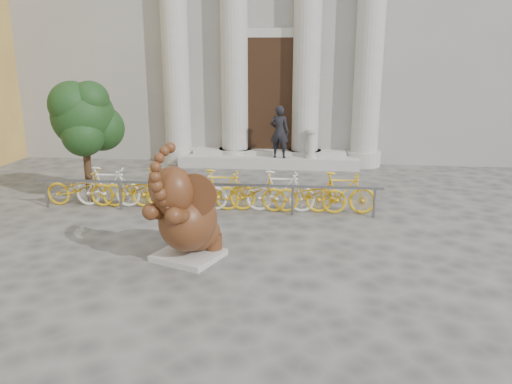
# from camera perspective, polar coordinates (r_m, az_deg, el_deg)

# --- Properties ---
(ground) EXTENTS (80.00, 80.00, 0.00)m
(ground) POSITION_cam_1_polar(r_m,az_deg,el_deg) (8.12, -3.81, -11.17)
(ground) COLOR #474442
(ground) RESTS_ON ground
(entrance_steps) EXTENTS (6.00, 1.20, 0.36)m
(entrance_steps) POSITION_cam_1_polar(r_m,az_deg,el_deg) (16.96, 1.46, 3.60)
(entrance_steps) COLOR #A8A59E
(entrance_steps) RESTS_ON ground
(elephant_statue) EXTENTS (1.50, 1.76, 2.21)m
(elephant_statue) POSITION_cam_1_polar(r_m,az_deg,el_deg) (9.09, -8.01, -2.89)
(elephant_statue) COLOR #A8A59E
(elephant_statue) RESTS_ON ground
(bike_rack) EXTENTS (8.31, 0.53, 1.00)m
(bike_rack) POSITION_cam_1_polar(r_m,az_deg,el_deg) (12.10, -5.71, 0.30)
(bike_rack) COLOR slate
(bike_rack) RESTS_ON ground
(tree) EXTENTS (1.76, 1.60, 3.05)m
(tree) POSITION_cam_1_polar(r_m,az_deg,el_deg) (13.11, -19.04, 7.94)
(tree) COLOR #332114
(tree) RESTS_ON ground
(pedestrian) EXTENTS (0.68, 0.50, 1.72)m
(pedestrian) POSITION_cam_1_polar(r_m,az_deg,el_deg) (16.41, 2.69, 6.88)
(pedestrian) COLOR black
(pedestrian) RESTS_ON entrance_steps
(balustrade_post) EXTENTS (0.38, 0.38, 0.94)m
(balustrade_post) POSITION_cam_1_polar(r_m,az_deg,el_deg) (16.51, 6.29, 5.36)
(balustrade_post) COLOR #A8A59E
(balustrade_post) RESTS_ON entrance_steps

